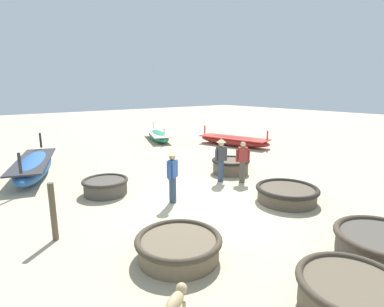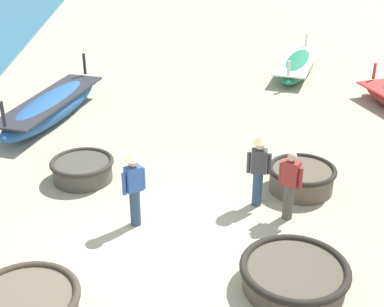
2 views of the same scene
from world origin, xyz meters
TOP-DOWN VIEW (x-y plane):
  - ground_plane at (0.00, 0.00)m, footprint 80.00×80.00m
  - coracle_beside_post at (-2.12, 2.76)m, footprint 1.54×1.54m
  - coracle_nearest at (2.09, -1.45)m, footprint 1.95×1.95m
  - coracle_center at (0.99, -4.59)m, footprint 2.01×2.01m
  - coracle_weathered at (-2.46, -1.94)m, footprint 1.84×1.84m
  - coracle_far_right at (-1.17, -4.90)m, footprint 1.77×1.77m
  - coracle_far_left at (3.05, 1.97)m, footprint 1.59×1.59m
  - long_boat_white_hull at (-3.54, 6.67)m, footprint 2.83×5.23m
  - long_boat_red_hull at (7.62, 6.20)m, footprint 2.44×4.92m
  - long_boat_green_hull at (5.08, 10.93)m, footprint 2.82×4.76m
  - fisherman_crouching at (-0.77, 0.73)m, footprint 0.47×0.36m
  - fisherman_standing_left at (2.47, 0.79)m, footprint 0.44×0.38m
  - fisherman_with_hat at (1.91, 1.37)m, footprint 0.52×0.36m
  - dog at (-3.55, -3.38)m, footprint 0.62×0.43m
  - mooring_post_shoreline at (-4.30, 0.49)m, footprint 0.14×0.14m

SIDE VIEW (x-z plane):
  - ground_plane at x=0.00m, z-range 0.00..0.00m
  - coracle_weathered at x=-2.46m, z-range 0.02..0.51m
  - coracle_nearest at x=2.09m, z-range 0.02..0.52m
  - coracle_beside_post at x=-2.12m, z-range 0.02..0.55m
  - coracle_center at x=0.99m, z-range 0.03..0.55m
  - coracle_far_right at x=-1.17m, z-range 0.03..0.57m
  - long_boat_green_hull at x=5.08m, z-range -0.22..0.83m
  - coracle_far_left at x=3.05m, z-range 0.03..0.62m
  - long_boat_red_hull at x=7.62m, z-range -0.23..0.88m
  - dog at x=-3.55m, z-range 0.10..0.64m
  - long_boat_white_hull at x=-3.54m, z-range -0.31..1.13m
  - mooring_post_shoreline at x=-4.30m, z-range 0.00..1.41m
  - fisherman_standing_left at x=2.47m, z-range 0.05..1.62m
  - fisherman_crouching at x=-0.77m, z-range 0.12..1.79m
  - fisherman_with_hat at x=1.91m, z-range 0.12..1.79m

